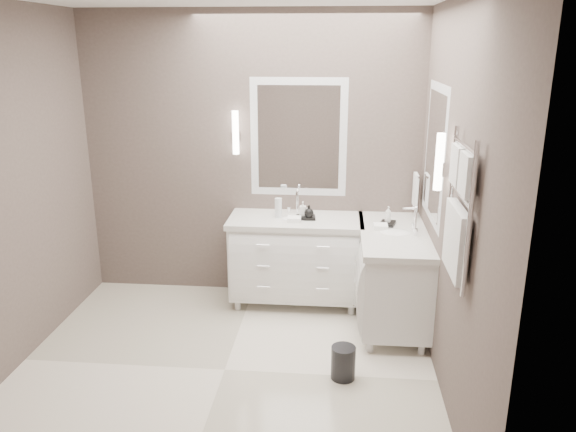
# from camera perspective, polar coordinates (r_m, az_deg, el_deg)

# --- Properties ---
(floor) EXTENTS (3.20, 3.00, 0.01)m
(floor) POSITION_cam_1_polar(r_m,az_deg,el_deg) (4.48, -6.45, -15.31)
(floor) COLOR white
(floor) RESTS_ON ground
(wall_back) EXTENTS (3.20, 0.01, 2.70)m
(wall_back) POSITION_cam_1_polar(r_m,az_deg,el_deg) (5.37, -3.75, 5.92)
(wall_back) COLOR #574A45
(wall_back) RESTS_ON floor
(wall_front) EXTENTS (3.20, 0.01, 2.70)m
(wall_front) POSITION_cam_1_polar(r_m,az_deg,el_deg) (2.56, -14.16, -7.34)
(wall_front) COLOR #574A45
(wall_front) RESTS_ON floor
(wall_right) EXTENTS (0.01, 3.00, 2.70)m
(wall_right) POSITION_cam_1_polar(r_m,az_deg,el_deg) (3.92, 16.52, 1.03)
(wall_right) COLOR #574A45
(wall_right) RESTS_ON floor
(vanity_back) EXTENTS (1.24, 0.59, 0.97)m
(vanity_back) POSITION_cam_1_polar(r_m,az_deg,el_deg) (5.29, 0.80, -3.98)
(vanity_back) COLOR white
(vanity_back) RESTS_ON floor
(vanity_right) EXTENTS (0.59, 1.24, 0.97)m
(vanity_right) POSITION_cam_1_polar(r_m,az_deg,el_deg) (5.00, 10.61, -5.57)
(vanity_right) COLOR white
(vanity_right) RESTS_ON floor
(mirror_back) EXTENTS (0.90, 0.02, 1.10)m
(mirror_back) POSITION_cam_1_polar(r_m,az_deg,el_deg) (5.26, 1.07, 7.95)
(mirror_back) COLOR white
(mirror_back) RESTS_ON wall_back
(mirror_right) EXTENTS (0.02, 0.90, 1.10)m
(mirror_right) POSITION_cam_1_polar(r_m,az_deg,el_deg) (4.64, 14.69, 6.14)
(mirror_right) COLOR white
(mirror_right) RESTS_ON wall_right
(sconce_back) EXTENTS (0.06, 0.06, 0.40)m
(sconce_back) POSITION_cam_1_polar(r_m,az_deg,el_deg) (5.27, -5.35, 8.35)
(sconce_back) COLOR white
(sconce_back) RESTS_ON wall_back
(sconce_right) EXTENTS (0.06, 0.06, 0.40)m
(sconce_right) POSITION_cam_1_polar(r_m,az_deg,el_deg) (4.06, 15.12, 5.22)
(sconce_right) COLOR white
(sconce_right) RESTS_ON wall_right
(towel_bar_corner) EXTENTS (0.03, 0.22, 0.30)m
(towel_bar_corner) POSITION_cam_1_polar(r_m,az_deg,el_deg) (5.26, 12.83, 2.69)
(towel_bar_corner) COLOR white
(towel_bar_corner) RESTS_ON wall_right
(towel_ladder) EXTENTS (0.06, 0.58, 0.90)m
(towel_ladder) POSITION_cam_1_polar(r_m,az_deg,el_deg) (3.52, 16.90, -0.07)
(towel_ladder) COLOR white
(towel_ladder) RESTS_ON wall_right
(waste_bin) EXTENTS (0.19, 0.19, 0.25)m
(waste_bin) POSITION_cam_1_polar(r_m,az_deg,el_deg) (4.31, 5.63, -14.60)
(waste_bin) COLOR black
(waste_bin) RESTS_ON floor
(amenity_tray_back) EXTENTS (0.18, 0.14, 0.03)m
(amenity_tray_back) POSITION_cam_1_polar(r_m,az_deg,el_deg) (5.15, 1.82, -0.14)
(amenity_tray_back) COLOR black
(amenity_tray_back) RESTS_ON vanity_back
(amenity_tray_right) EXTENTS (0.16, 0.19, 0.02)m
(amenity_tray_right) POSITION_cam_1_polar(r_m,az_deg,el_deg) (5.05, 10.09, -0.74)
(amenity_tray_right) COLOR black
(amenity_tray_right) RESTS_ON vanity_right
(water_bottle) EXTENTS (0.07, 0.07, 0.18)m
(water_bottle) POSITION_cam_1_polar(r_m,az_deg,el_deg) (5.16, -0.99, 0.83)
(water_bottle) COLOR silver
(water_bottle) RESTS_ON vanity_back
(soap_bottle_a) EXTENTS (0.06, 0.06, 0.13)m
(soap_bottle_a) POSITION_cam_1_polar(r_m,az_deg,el_deg) (5.14, 1.51, 0.77)
(soap_bottle_a) COLOR white
(soap_bottle_a) RESTS_ON amenity_tray_back
(soap_bottle_b) EXTENTS (0.10, 0.10, 0.11)m
(soap_bottle_b) POSITION_cam_1_polar(r_m,az_deg,el_deg) (5.10, 2.15, 0.50)
(soap_bottle_b) COLOR black
(soap_bottle_b) RESTS_ON amenity_tray_back
(soap_bottle_c) EXTENTS (0.07, 0.07, 0.14)m
(soap_bottle_c) POSITION_cam_1_polar(r_m,az_deg,el_deg) (5.03, 10.14, 0.17)
(soap_bottle_c) COLOR white
(soap_bottle_c) RESTS_ON amenity_tray_right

